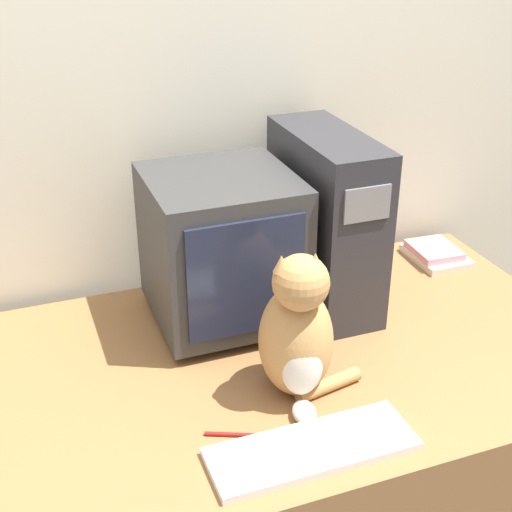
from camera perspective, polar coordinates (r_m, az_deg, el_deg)
wall_back at (r=2.00m, az=-4.77°, el=11.59°), size 7.00×0.05×2.50m
desk at (r=2.00m, az=0.62°, el=-17.24°), size 1.68×0.92×0.76m
crt_monitor at (r=1.81m, az=-2.74°, el=0.61°), size 0.36×0.37×0.40m
computer_tower at (r=1.91m, az=5.56°, el=2.88°), size 0.17×0.43×0.47m
keyboard at (r=1.50m, az=4.51°, el=-15.10°), size 0.43×0.15×0.02m
cat at (r=1.57m, az=3.35°, el=-6.28°), size 0.25×0.26×0.36m
book_stack at (r=2.27m, az=14.15°, el=0.18°), size 0.15×0.19×0.04m
pen at (r=1.54m, az=-1.46°, el=-14.10°), size 0.13×0.06×0.01m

